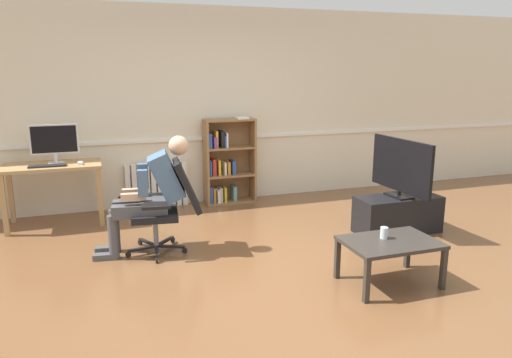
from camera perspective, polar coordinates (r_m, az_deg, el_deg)
name	(u,v)px	position (r m, az deg, el deg)	size (l,w,h in m)	color
ground_plane	(270,271)	(4.66, 1.65, -10.81)	(18.00, 18.00, 0.00)	brown
back_wall	(204,107)	(6.83, -6.14, 8.47)	(12.00, 0.13, 2.70)	beige
computer_desk	(53,174)	(6.29, -22.94, 0.54)	(1.12, 0.60, 0.76)	tan
imac_monitor	(54,141)	(6.29, -22.79, 4.20)	(0.56, 0.14, 0.47)	silver
keyboard	(47,166)	(6.13, -23.48, 1.44)	(0.42, 0.12, 0.02)	black
computer_mouse	(80,163)	(6.13, -20.10, 1.78)	(0.06, 0.10, 0.03)	white
bookshelf	(226,163)	(6.80, -3.53, 1.93)	(0.71, 0.30, 1.22)	olive
radiator	(157,185)	(6.77, -11.68, -0.71)	(0.83, 0.08, 0.61)	white
office_chair	(169,203)	(5.05, -10.21, -2.81)	(0.82, 0.62, 0.97)	black
person_seated	(151,192)	(5.01, -12.34, -1.51)	(1.00, 0.43, 1.22)	#4C4C51
tv_stand	(398,214)	(5.87, 16.42, -4.04)	(0.99, 0.42, 0.43)	black
tv_screen	(401,167)	(5.74, 16.80, 1.40)	(0.22, 1.01, 0.67)	black
coffee_table	(390,246)	(4.44, 15.61, -7.64)	(0.82, 0.56, 0.41)	#332D28
drinking_glass	(384,233)	(4.44, 14.93, -6.18)	(0.07, 0.07, 0.10)	silver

